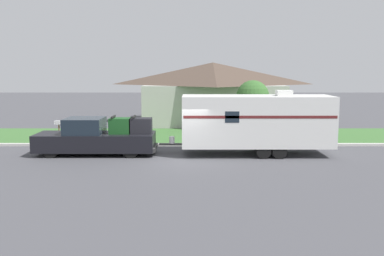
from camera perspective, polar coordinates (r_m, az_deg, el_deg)
name	(u,v)px	position (r m, az deg, el deg)	size (l,w,h in m)	color
ground_plane	(181,159)	(21.31, -1.43, -4.19)	(120.00, 120.00, 0.00)	#47474C
curb_strip	(183,145)	(24.98, -1.25, -2.23)	(80.00, 0.30, 0.14)	beige
lawn_strip	(184,136)	(28.59, -1.12, -1.05)	(80.00, 7.00, 0.03)	#3D6B33
house_across_street	(211,91)	(35.83, 2.56, 4.89)	(11.91, 8.53, 4.98)	#B2B2A8
pickup_truck	(95,138)	(22.92, -12.76, -1.26)	(6.26, 2.09, 2.04)	black
travel_trailer	(255,121)	(22.50, 8.40, 0.96)	(8.96, 2.48, 3.37)	black
mailbox	(57,126)	(26.73, -17.55, 0.23)	(0.48, 0.20, 1.40)	brown
tree_in_yard	(251,97)	(26.79, 7.87, 4.10)	(2.05, 2.05, 3.77)	brown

